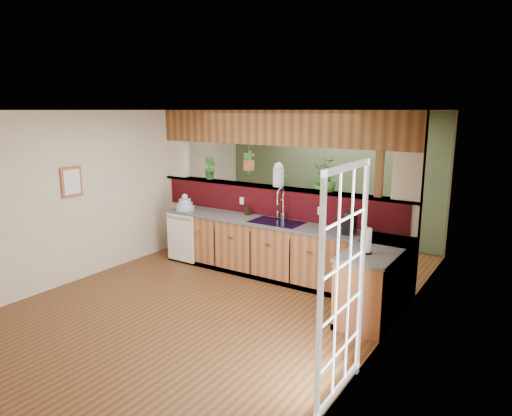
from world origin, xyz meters
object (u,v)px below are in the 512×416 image
Objects in this scene: soap_dispenser at (248,209)px; paper_towel at (366,241)px; faucet at (281,203)px; dish_stack at (185,205)px; glass_jar at (278,174)px; coffee_maker at (349,225)px; shelving_console at (299,214)px.

soap_dispenser is 2.53m from paper_towel.
paper_towel is (1.70, -0.91, -0.13)m from faucet.
dish_stack is (-1.77, -0.26, -0.20)m from faucet.
glass_jar is (1.58, 0.49, 0.60)m from dish_stack.
soap_dispenser is at bearing 158.39° from paper_towel.
soap_dispenser is 1.86m from coffee_maker.
faucet is 1.22m from coffee_maker.
faucet is at bearing -2.25° from soap_dispenser.
coffee_maker is (1.20, -0.17, -0.15)m from faucet.
paper_towel is at bearing -30.88° from glass_jar.
coffee_maker is 0.85× the size of paper_towel.
paper_towel is at bearing -63.58° from coffee_maker.
soap_dispenser is (-0.65, 0.03, -0.19)m from faucet.
dish_stack is 1.15× the size of coffee_maker.
faucet is 1.80m from dish_stack.
soap_dispenser reaches higher than shelving_console.
dish_stack is 1.76m from glass_jar.
faucet reaches higher than coffee_maker.
faucet is 2.80× the size of soap_dispenser.
shelving_console is (0.98, 2.39, -0.49)m from dish_stack.
dish_stack is 0.83× the size of glass_jar.
paper_towel is at bearing -21.61° from soap_dispenser.
shelving_console is at bearing 107.59° from glass_jar.
glass_jar is at bearing 17.03° from dish_stack.
faucet is 1.59× the size of paper_towel.
coffee_maker is 1.55m from glass_jar.
coffee_maker is at bearing -8.16° from faucet.
paper_towel is at bearing -10.55° from dish_stack.
faucet reaches higher than paper_towel.
dish_stack is 0.98× the size of paper_towel.
soap_dispenser is at bearing 165.93° from coffee_maker.
glass_jar is 2.27m from shelving_console.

